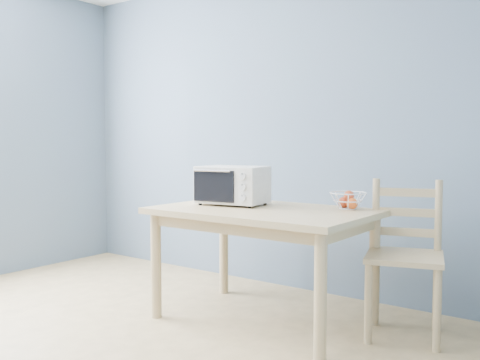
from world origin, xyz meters
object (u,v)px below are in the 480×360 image
Objects in this scene: dining_chair at (405,259)px; dining_table at (263,224)px; toaster_oven at (230,184)px; fruit_basket at (349,200)px.

dining_table is at bearing -176.32° from dining_chair.
toaster_oven is 0.82m from fruit_basket.
toaster_oven reaches higher than dining_table.
dining_chair is at bearing 4.16° from toaster_oven.
dining_table is 0.40m from toaster_oven.
toaster_oven is 1.25m from dining_chair.
toaster_oven is 1.64× the size of fruit_basket.
dining_chair reaches higher than fruit_basket.
fruit_basket is 0.51m from dining_chair.
toaster_oven is at bearing 175.96° from dining_chair.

